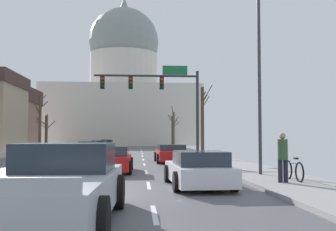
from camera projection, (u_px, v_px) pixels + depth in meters
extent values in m
cube|color=#4F4F54|center=(32.00, 195.00, 11.74)|extent=(14.00, 180.00, 0.06)
cube|color=yellow|center=(27.00, 194.00, 11.73)|extent=(0.10, 176.40, 0.00)
cube|color=yellow|center=(36.00, 194.00, 11.75)|extent=(0.10, 176.40, 0.00)
cube|color=silver|center=(154.00, 214.00, 8.71)|extent=(0.12, 2.20, 0.00)
cube|color=silver|center=(149.00, 185.00, 13.89)|extent=(0.12, 2.20, 0.00)
cube|color=silver|center=(146.00, 172.00, 19.07)|extent=(0.12, 2.20, 0.00)
cube|color=silver|center=(144.00, 164.00, 24.25)|extent=(0.12, 2.20, 0.00)
cube|color=silver|center=(143.00, 160.00, 29.43)|extent=(0.12, 2.20, 0.00)
cube|color=silver|center=(143.00, 156.00, 34.61)|extent=(0.12, 2.20, 0.00)
cube|color=silver|center=(142.00, 154.00, 39.79)|extent=(0.12, 2.20, 0.00)
cube|color=silver|center=(142.00, 152.00, 44.96)|extent=(0.12, 2.20, 0.00)
cube|color=silver|center=(141.00, 150.00, 50.14)|extent=(0.12, 2.20, 0.00)
cube|color=silver|center=(141.00, 149.00, 55.32)|extent=(0.12, 2.20, 0.00)
cube|color=silver|center=(141.00, 148.00, 60.50)|extent=(0.12, 2.20, 0.00)
cube|color=silver|center=(141.00, 147.00, 65.68)|extent=(0.12, 2.20, 0.00)
cube|color=silver|center=(141.00, 146.00, 70.86)|extent=(0.12, 2.20, 0.00)
cube|color=silver|center=(140.00, 146.00, 76.04)|extent=(0.12, 2.20, 0.00)
cube|color=silver|center=(27.00, 165.00, 23.74)|extent=(0.12, 2.20, 0.00)
cube|color=silver|center=(47.00, 160.00, 28.91)|extent=(0.12, 2.20, 0.00)
cube|color=silver|center=(61.00, 156.00, 34.09)|extent=(0.12, 2.20, 0.00)
cube|color=silver|center=(71.00, 154.00, 39.27)|extent=(0.12, 2.20, 0.00)
cube|color=silver|center=(79.00, 152.00, 44.45)|extent=(0.12, 2.20, 0.00)
cube|color=silver|center=(85.00, 150.00, 49.63)|extent=(0.12, 2.20, 0.00)
cube|color=silver|center=(90.00, 149.00, 54.81)|extent=(0.12, 2.20, 0.00)
cube|color=silver|center=(94.00, 148.00, 59.99)|extent=(0.12, 2.20, 0.00)
cube|color=silver|center=(98.00, 147.00, 65.16)|extent=(0.12, 2.20, 0.00)
cube|color=silver|center=(101.00, 146.00, 70.34)|extent=(0.12, 2.20, 0.00)
cube|color=silver|center=(104.00, 146.00, 75.52)|extent=(0.12, 2.20, 0.00)
cube|color=gray|center=(311.00, 189.00, 12.37)|extent=(3.00, 180.00, 0.14)
cylinder|color=#28282D|center=(198.00, 114.00, 30.19)|extent=(0.22, 0.22, 6.56)
cylinder|color=#28282D|center=(146.00, 76.00, 30.06)|extent=(7.80, 0.16, 0.16)
cube|color=black|center=(162.00, 83.00, 30.12)|extent=(0.32, 0.28, 0.92)
sphere|color=red|center=(162.00, 79.00, 29.97)|extent=(0.22, 0.22, 0.22)
sphere|color=#332B05|center=(162.00, 83.00, 29.96)|extent=(0.22, 0.22, 0.22)
sphere|color=black|center=(162.00, 87.00, 29.94)|extent=(0.22, 0.22, 0.22)
cube|color=black|center=(131.00, 83.00, 29.94)|extent=(0.32, 0.28, 0.92)
sphere|color=red|center=(131.00, 79.00, 29.80)|extent=(0.22, 0.22, 0.22)
sphere|color=#332B05|center=(131.00, 83.00, 29.78)|extent=(0.22, 0.22, 0.22)
sphere|color=black|center=(131.00, 86.00, 29.77)|extent=(0.22, 0.22, 0.22)
cube|color=black|center=(102.00, 83.00, 29.79)|extent=(0.32, 0.28, 0.92)
sphere|color=red|center=(102.00, 79.00, 29.64)|extent=(0.22, 0.22, 0.22)
sphere|color=#332B05|center=(102.00, 82.00, 29.63)|extent=(0.22, 0.22, 0.22)
sphere|color=black|center=(102.00, 86.00, 29.61)|extent=(0.22, 0.22, 0.22)
cube|color=#146033|center=(175.00, 70.00, 30.26)|extent=(1.90, 0.06, 0.70)
cylinder|color=#333338|center=(259.00, 80.00, 16.70)|extent=(0.14, 0.14, 7.83)
cube|color=beige|center=(123.00, 117.00, 82.06)|extent=(29.76, 22.48, 11.45)
cylinder|color=beige|center=(124.00, 72.00, 82.56)|extent=(13.93, 13.93, 7.34)
sphere|color=gray|center=(124.00, 43.00, 82.90)|extent=(14.44, 14.44, 14.44)
cone|color=gray|center=(124.00, 3.00, 83.34)|extent=(1.80, 1.80, 2.40)
cube|color=#B71414|center=(171.00, 155.00, 26.43)|extent=(1.97, 4.62, 0.63)
cube|color=#232D38|center=(171.00, 147.00, 26.35)|extent=(1.71, 2.29, 0.38)
cylinder|color=black|center=(156.00, 156.00, 27.75)|extent=(0.23, 0.64, 0.64)
cylinder|color=black|center=(183.00, 156.00, 27.92)|extent=(0.23, 0.64, 0.64)
cylinder|color=black|center=(158.00, 159.00, 24.92)|extent=(0.23, 0.64, 0.64)
cylinder|color=black|center=(188.00, 159.00, 25.09)|extent=(0.23, 0.64, 0.64)
cube|color=#B71414|center=(112.00, 162.00, 19.16)|extent=(1.75, 4.37, 0.64)
cube|color=#232D38|center=(112.00, 151.00, 18.95)|extent=(1.53, 1.96, 0.44)
cylinder|color=black|center=(97.00, 164.00, 20.44)|extent=(0.22, 0.64, 0.64)
cylinder|color=black|center=(131.00, 163.00, 20.56)|extent=(0.22, 0.64, 0.64)
cylinder|color=black|center=(90.00, 168.00, 17.75)|extent=(0.22, 0.64, 0.64)
cylinder|color=black|center=(129.00, 167.00, 17.87)|extent=(0.22, 0.64, 0.64)
cube|color=silver|center=(198.00, 173.00, 13.65)|extent=(1.94, 4.51, 0.59)
cube|color=#232D38|center=(200.00, 158.00, 13.25)|extent=(1.65, 2.21, 0.47)
cylinder|color=black|center=(168.00, 173.00, 14.92)|extent=(0.24, 0.65, 0.64)
cylinder|color=black|center=(214.00, 173.00, 15.11)|extent=(0.24, 0.65, 0.64)
cylinder|color=black|center=(177.00, 182.00, 12.18)|extent=(0.24, 0.65, 0.64)
cylinder|color=black|center=(234.00, 181.00, 12.37)|extent=(0.24, 0.65, 0.64)
cube|color=#ADB2B7|center=(58.00, 194.00, 7.70)|extent=(2.23, 5.72, 0.75)
cube|color=#1E2833|center=(67.00, 157.00, 8.53)|extent=(1.95, 1.98, 0.59)
cube|color=#ADB2B7|center=(6.00, 186.00, 4.97)|extent=(1.89, 0.16, 0.22)
cylinder|color=black|center=(30.00, 192.00, 9.34)|extent=(0.31, 0.81, 0.80)
cylinder|color=black|center=(118.00, 191.00, 9.43)|extent=(0.31, 0.81, 0.80)
cylinder|color=black|center=(99.00, 222.00, 6.04)|extent=(0.31, 0.81, 0.80)
cube|color=#6B6056|center=(88.00, 149.00, 37.31)|extent=(1.86, 4.52, 0.68)
cube|color=#232D38|center=(88.00, 144.00, 37.78)|extent=(1.60, 2.11, 0.40)
cylinder|color=black|center=(95.00, 152.00, 35.96)|extent=(0.23, 0.64, 0.64)
cylinder|color=black|center=(75.00, 152.00, 35.87)|extent=(0.23, 0.64, 0.64)
cylinder|color=black|center=(99.00, 151.00, 38.73)|extent=(0.23, 0.64, 0.64)
cylinder|color=black|center=(81.00, 151.00, 38.64)|extent=(0.23, 0.64, 0.64)
cube|color=#6B6056|center=(99.00, 146.00, 50.89)|extent=(1.98, 4.52, 0.60)
cube|color=#232D38|center=(99.00, 142.00, 51.21)|extent=(1.71, 2.16, 0.45)
cylinder|color=black|center=(105.00, 148.00, 49.55)|extent=(0.23, 0.64, 0.64)
cylinder|color=black|center=(90.00, 148.00, 49.45)|extent=(0.23, 0.64, 0.64)
cylinder|color=black|center=(107.00, 147.00, 52.32)|extent=(0.23, 0.64, 0.64)
cylinder|color=black|center=(93.00, 147.00, 52.22)|extent=(0.23, 0.64, 0.64)
cube|color=#6B6056|center=(107.00, 145.00, 61.61)|extent=(1.98, 4.70, 0.62)
cube|color=#232D38|center=(107.00, 141.00, 61.92)|extent=(1.67, 2.10, 0.47)
cylinder|color=black|center=(112.00, 146.00, 60.21)|extent=(0.24, 0.65, 0.64)
cylinder|color=black|center=(100.00, 146.00, 60.14)|extent=(0.24, 0.65, 0.64)
cylinder|color=black|center=(114.00, 145.00, 63.08)|extent=(0.24, 0.65, 0.64)
cylinder|color=black|center=(102.00, 145.00, 63.01)|extent=(0.24, 0.65, 0.64)
cube|color=#8C6656|center=(4.00, 126.00, 59.38)|extent=(8.93, 8.56, 6.68)
cube|color=#47332D|center=(4.00, 96.00, 59.61)|extent=(9.28, 8.90, 2.16)
cylinder|color=#423328|center=(202.00, 120.00, 36.44)|extent=(0.31, 0.31, 6.13)
cylinder|color=#423328|center=(207.00, 94.00, 36.34)|extent=(0.91, 0.64, 1.55)
cylinder|color=#423328|center=(204.00, 95.00, 36.96)|extent=(0.53, 0.87, 0.77)
cylinder|color=#423328|center=(206.00, 102.00, 36.46)|extent=(0.70, 0.28, 1.06)
cylinder|color=#423328|center=(205.00, 99.00, 36.16)|extent=(0.41, 0.86, 0.73)
cylinder|color=#4C3D2D|center=(46.00, 132.00, 51.64)|extent=(0.37, 0.37, 4.34)
cylinder|color=#4C3D2D|center=(41.00, 122.00, 51.27)|extent=(1.20, 0.87, 1.22)
cylinder|color=#4C3D2D|center=(42.00, 122.00, 51.41)|extent=(1.20, 0.65, 0.70)
cylinder|color=#4C3D2D|center=(47.00, 118.00, 51.37)|extent=(0.39, 0.83, 1.12)
cylinder|color=#4C3D2D|center=(41.00, 125.00, 51.77)|extent=(1.44, 0.34, 0.93)
cylinder|color=#4C3D2D|center=(51.00, 125.00, 52.29)|extent=(0.99, 1.26, 1.18)
cylinder|color=brown|center=(174.00, 130.00, 56.11)|extent=(0.32, 0.32, 5.02)
cylinder|color=brown|center=(171.00, 120.00, 55.90)|extent=(0.97, 0.66, 1.40)
cylinder|color=brown|center=(176.00, 124.00, 56.44)|extent=(0.90, 0.60, 0.87)
cylinder|color=brown|center=(173.00, 110.00, 55.84)|extent=(0.47, 0.92, 1.36)
cylinder|color=brown|center=(175.00, 123.00, 56.45)|extent=(0.62, 0.63, 0.98)
cylinder|color=#4C3D2D|center=(40.00, 123.00, 44.62)|extent=(0.31, 0.31, 6.15)
cylinder|color=#4C3D2D|center=(36.00, 95.00, 43.97)|extent=(0.76, 1.65, 1.10)
cylinder|color=#4C3D2D|center=(44.00, 105.00, 44.80)|extent=(0.89, 0.21, 0.82)
cylinder|color=#4C3D2D|center=(38.00, 111.00, 44.32)|extent=(0.41, 0.79, 1.19)
cylinder|color=#4C3D2D|center=(37.00, 109.00, 43.86)|extent=(0.28, 1.72, 1.07)
cylinder|color=#4C3D2D|center=(43.00, 98.00, 45.13)|extent=(0.58, 0.80, 0.78)
cylinder|color=#4C3D2D|center=(173.00, 131.00, 65.02)|extent=(0.37, 0.37, 4.98)
cylinder|color=#4C3D2D|center=(174.00, 125.00, 65.66)|extent=(0.62, 1.20, 1.50)
cylinder|color=#4C3D2D|center=(174.00, 117.00, 65.60)|extent=(0.64, 0.95, 0.96)
cylinder|color=#4C3D2D|center=(171.00, 118.00, 64.96)|extent=(0.60, 0.43, 0.90)
cylinder|color=#4C3D2D|center=(175.00, 121.00, 65.17)|extent=(1.06, 0.16, 1.38)
cylinder|color=black|center=(280.00, 170.00, 13.56)|extent=(0.16, 0.16, 0.81)
cylinder|color=black|center=(286.00, 170.00, 13.57)|extent=(0.16, 0.16, 0.81)
cylinder|color=#334C2D|center=(283.00, 149.00, 13.61)|extent=(0.34, 0.34, 0.70)
sphere|color=#A37F66|center=(282.00, 136.00, 13.63)|extent=(0.22, 0.22, 0.22)
torus|color=black|center=(288.00, 170.00, 14.76)|extent=(0.06, 0.72, 0.72)
torus|color=black|center=(300.00, 172.00, 13.72)|extent=(0.06, 0.72, 0.72)
cylinder|color=black|center=(293.00, 163.00, 14.25)|extent=(0.04, 0.79, 0.04)
cube|color=black|center=(296.00, 158.00, 14.03)|extent=(0.12, 0.20, 0.06)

